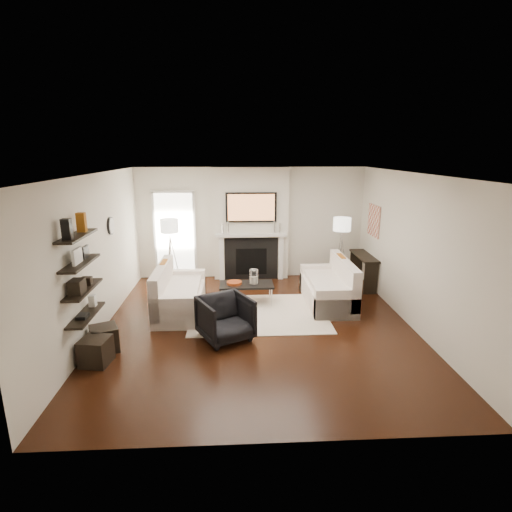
{
  "coord_description": "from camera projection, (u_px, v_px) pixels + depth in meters",
  "views": [
    {
      "loc": [
        -0.39,
        -6.64,
        3.06
      ],
      "look_at": [
        0.0,
        0.6,
        1.15
      ],
      "focal_mm": 28.0,
      "sensor_mm": 36.0,
      "label": 1
    }
  ],
  "objects": [
    {
      "name": "room_envelope",
      "position": [
        258.0,
        254.0,
        6.87
      ],
      "size": [
        6.0,
        6.0,
        6.0
      ],
      "color": "black",
      "rests_on": "ground"
    },
    {
      "name": "chimney_breast",
      "position": [
        251.0,
        224.0,
        9.65
      ],
      "size": [
        1.8,
        0.25,
        2.7
      ],
      "primitive_type": "cube",
      "color": "silver",
      "rests_on": "floor"
    },
    {
      "name": "fireplace_surround",
      "position": [
        251.0,
        259.0,
        9.73
      ],
      "size": [
        1.3,
        0.02,
        1.04
      ],
      "primitive_type": "cube",
      "color": "black",
      "rests_on": "floor"
    },
    {
      "name": "firebox",
      "position": [
        251.0,
        261.0,
        9.74
      ],
      "size": [
        0.75,
        0.02,
        0.65
      ],
      "primitive_type": "cube",
      "color": "black",
      "rests_on": "floor"
    },
    {
      "name": "mantel_pilaster_l",
      "position": [
        222.0,
        258.0,
        9.65
      ],
      "size": [
        0.12,
        0.08,
        1.1
      ],
      "primitive_type": "cube",
      "color": "white",
      "rests_on": "floor"
    },
    {
      "name": "mantel_pilaster_r",
      "position": [
        281.0,
        257.0,
        9.73
      ],
      "size": [
        0.12,
        0.08,
        1.1
      ],
      "primitive_type": "cube",
      "color": "white",
      "rests_on": "floor"
    },
    {
      "name": "mantel_shelf",
      "position": [
        251.0,
        235.0,
        9.53
      ],
      "size": [
        1.7,
        0.18,
        0.07
      ],
      "primitive_type": "cube",
      "color": "white",
      "rests_on": "chimney_breast"
    },
    {
      "name": "tv_body",
      "position": [
        251.0,
        207.0,
        9.38
      ],
      "size": [
        1.2,
        0.06,
        0.7
      ],
      "primitive_type": "cube",
      "color": "black",
      "rests_on": "chimney_breast"
    },
    {
      "name": "tv_screen",
      "position": [
        251.0,
        208.0,
        9.35
      ],
      "size": [
        1.1,
        0.0,
        0.62
      ],
      "primitive_type": "cube",
      "color": "#BF723F",
      "rests_on": "tv_body"
    },
    {
      "name": "candlestick_l_tall",
      "position": [
        228.0,
        228.0,
        9.46
      ],
      "size": [
        0.04,
        0.04,
        0.3
      ],
      "primitive_type": "cylinder",
      "color": "silver",
      "rests_on": "mantel_shelf"
    },
    {
      "name": "candlestick_l_short",
      "position": [
        223.0,
        229.0,
        9.46
      ],
      "size": [
        0.04,
        0.04,
        0.24
      ],
      "primitive_type": "cylinder",
      "color": "silver",
      "rests_on": "mantel_shelf"
    },
    {
      "name": "candlestick_r_tall",
      "position": [
        274.0,
        227.0,
        9.52
      ],
      "size": [
        0.04,
        0.04,
        0.3
      ],
      "primitive_type": "cylinder",
      "color": "silver",
      "rests_on": "mantel_shelf"
    },
    {
      "name": "candlestick_r_short",
      "position": [
        280.0,
        228.0,
        9.53
      ],
      "size": [
        0.04,
        0.04,
        0.24
      ],
      "primitive_type": "cylinder",
      "color": "silver",
      "rests_on": "mantel_shelf"
    },
    {
      "name": "hallway_panel",
      "position": [
        175.0,
        236.0,
        9.73
      ],
      "size": [
        0.9,
        0.02,
        2.1
      ],
      "primitive_type": "cube",
      "color": "white",
      "rests_on": "floor"
    },
    {
      "name": "door_trim_l",
      "position": [
        155.0,
        237.0,
        9.68
      ],
      "size": [
        0.06,
        0.06,
        2.16
      ],
      "primitive_type": "cube",
      "color": "white",
      "rests_on": "floor"
    },
    {
      "name": "door_trim_r",
      "position": [
        195.0,
        236.0,
        9.73
      ],
      "size": [
        0.06,
        0.06,
        2.16
      ],
      "primitive_type": "cube",
      "color": "white",
      "rests_on": "floor"
    },
    {
      "name": "door_trim_top",
      "position": [
        173.0,
        192.0,
        9.43
      ],
      "size": [
        1.02,
        0.06,
        0.06
      ],
      "primitive_type": "cube",
      "color": "white",
      "rests_on": "wall_back"
    },
    {
      "name": "rug",
      "position": [
        259.0,
        313.0,
        7.76
      ],
      "size": [
        2.6,
        2.0,
        0.01
      ],
      "primitive_type": "cube",
      "color": "beige",
      "rests_on": "floor"
    },
    {
      "name": "loveseat_left_base",
      "position": [
        181.0,
        301.0,
        7.83
      ],
      "size": [
        0.85,
        1.8,
        0.42
      ],
      "primitive_type": "cube",
      "color": "white",
      "rests_on": "floor"
    },
    {
      "name": "loveseat_left_back",
      "position": [
        162.0,
        286.0,
        7.73
      ],
      "size": [
        0.18,
        1.8,
        0.8
      ],
      "primitive_type": "cube",
      "color": "white",
      "rests_on": "floor"
    },
    {
      "name": "loveseat_left_arm_n",
      "position": [
        175.0,
        313.0,
        7.02
      ],
      "size": [
        0.85,
        0.18,
        0.6
      ],
      "primitive_type": "cube",
      "color": "white",
      "rests_on": "floor"
    },
    {
      "name": "loveseat_left_arm_s",
      "position": [
        185.0,
        283.0,
        8.59
      ],
      "size": [
        0.85,
        0.18,
        0.6
      ],
      "primitive_type": "cube",
      "color": "white",
      "rests_on": "floor"
    },
    {
      "name": "loveseat_left_cushion",
      "position": [
        183.0,
        288.0,
        7.77
      ],
      "size": [
        0.63,
        1.44,
        0.1
      ],
      "primitive_type": "cube",
      "color": "white",
      "rests_on": "loveseat_left_base"
    },
    {
      "name": "pillow_left_orange",
      "position": [
        164.0,
        272.0,
        7.97
      ],
      "size": [
        0.1,
        0.42,
        0.42
      ],
      "primitive_type": "cube",
      "color": "#A15913",
      "rests_on": "loveseat_left_cushion"
    },
    {
      "name": "pillow_left_charcoal",
      "position": [
        159.0,
        281.0,
        7.39
      ],
      "size": [
        0.1,
        0.4,
        0.4
      ],
      "primitive_type": "cube",
      "color": "black",
      "rests_on": "loveseat_left_cushion"
    },
    {
      "name": "loveseat_right_base",
      "position": [
        327.0,
        294.0,
        8.24
      ],
      "size": [
        0.85,
        1.8,
        0.42
      ],
      "primitive_type": "cube",
      "color": "white",
      "rests_on": "floor"
    },
    {
      "name": "loveseat_right_back",
      "position": [
        344.0,
        279.0,
        8.18
      ],
      "size": [
        0.18,
        1.8,
        0.8
      ],
      "primitive_type": "cube",
      "color": "white",
      "rests_on": "floor"
    },
    {
      "name": "loveseat_right_arm_n",
      "position": [
        337.0,
        304.0,
        7.43
      ],
      "size": [
        0.85,
        0.18,
        0.6
      ],
      "primitive_type": "cube",
      "color": "white",
      "rests_on": "floor"
    },
    {
      "name": "loveseat_right_arm_s",
      "position": [
        319.0,
        277.0,
        9.0
      ],
      "size": [
        0.85,
        0.18,
        0.6
      ],
      "primitive_type": "cube",
      "color": "white",
      "rests_on": "floor"
    },
    {
      "name": "loveseat_right_cushion",
      "position": [
        325.0,
        282.0,
        8.17
      ],
      "size": [
        0.63,
        1.44,
        0.1
      ],
      "primitive_type": "cube",
      "color": "white",
      "rests_on": "loveseat_right_base"
    },
    {
      "name": "pillow_right_orange",
      "position": [
        341.0,
        265.0,
        8.41
      ],
      "size": [
        0.1,
        0.42,
        0.42
      ],
      "primitive_type": "cube",
      "color": "#A15913",
      "rests_on": "loveseat_right_cushion"
    },
    {
      "name": "pillow_right_charcoal",
      "position": [
        349.0,
        274.0,
        7.84
      ],
      "size": [
        0.1,
        0.4,
        0.4
      ],
      "primitive_type": "cube",
      "color": "black",
      "rests_on": "loveseat_right_cushion"
    },
    {
      "name": "coffee_table",
      "position": [
        246.0,
        285.0,
        8.2
      ],
      "size": [
        1.1,
        0.55,
        0.04
      ],
      "primitive_type": "cube",
      "color": "black",
      "rests_on": "floor"
    },
    {
      "name": "coffee_leg_nw",
      "position": [
        222.0,
        299.0,
        8.02
      ],
      "size": [
        0.02,
        0.02,
        0.38
      ],
      "primitive_type": "cylinder",
      "color": "silver",
      "rests_on": "floor"
    },
    {
      "name": "coffee_leg_ne",
      "position": [
        272.0,
        298.0,
        8.07
      ],
      "size": [
        0.02,
        0.02,
        0.38
      ],
      "primitive_type": "cylinder",
      "color": "silver",
      "rests_on": "floor"
    },
    {
      "name": "coffee_leg_sw",
      "position": [
        223.0,
        291.0,
        8.44
      ],
      "size": [
        0.02,
        0.02,
        0.38
      ],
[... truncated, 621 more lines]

